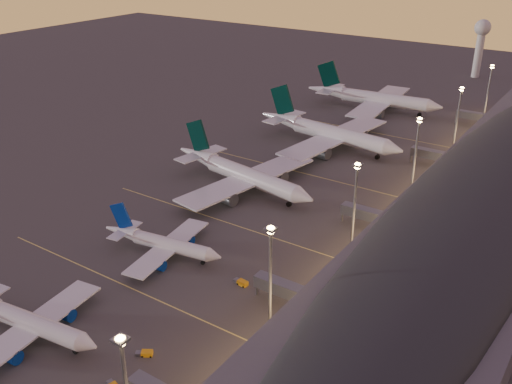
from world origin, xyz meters
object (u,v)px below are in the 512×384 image
object	(u,v)px
airliner_narrow_south	(25,321)
baggage_tug_b	(145,353)
airliner_wide_near	(241,174)
baggage_tug_c	(241,282)
airliner_narrow_north	(162,243)
radar_tower	(481,39)
airliner_wide_far	(373,98)
airliner_wide_mid	(327,132)

from	to	relation	value
airliner_narrow_south	baggage_tug_b	world-z (taller)	airliner_narrow_south
airliner_wide_near	baggage_tug_c	bearing A→B (deg)	-45.21
airliner_narrow_north	baggage_tug_b	distance (m)	39.87
airliner_wide_near	radar_tower	size ratio (longest dim) A/B	1.86
radar_tower	baggage_tug_c	bearing A→B (deg)	-87.59
airliner_narrow_north	airliner_wide_far	size ratio (longest dim) A/B	0.54
radar_tower	airliner_narrow_south	bearing A→B (deg)	-93.24
airliner_wide_near	baggage_tug_b	size ratio (longest dim) A/B	16.55
airliner_wide_near	airliner_narrow_north	bearing A→B (deg)	-71.60
airliner_narrow_south	airliner_wide_far	size ratio (longest dim) A/B	0.59
airliner_narrow_south	airliner_wide_near	world-z (taller)	airliner_wide_near
airliner_narrow_north	radar_tower	bearing A→B (deg)	77.50
airliner_narrow_north	airliner_wide_mid	xyz separation A→B (m)	(-2.65, 98.76, 2.14)
airliner_wide_near	radar_tower	bearing A→B (deg)	92.95
airliner_narrow_south	airliner_wide_mid	distance (m)	139.57
airliner_wide_near	airliner_wide_mid	bearing A→B (deg)	94.09
airliner_wide_far	radar_tower	xyz separation A→B (m)	(23.21, 93.95, 16.44)
airliner_wide_mid	airliner_wide_far	xyz separation A→B (m)	(-5.34, 56.16, -0.02)
airliner_wide_mid	airliner_narrow_south	bearing A→B (deg)	-82.46
airliner_wide_near	airliner_narrow_south	bearing A→B (deg)	-76.57
airliner_narrow_north	baggage_tug_c	distance (m)	25.82
airliner_narrow_north	baggage_tug_b	size ratio (longest dim) A/B	9.81
baggage_tug_c	airliner_wide_mid	bearing A→B (deg)	113.69
airliner_wide_far	airliner_wide_near	bearing A→B (deg)	-94.31
radar_tower	airliner_wide_near	bearing A→B (deg)	-96.39
radar_tower	airliner_wide_mid	bearing A→B (deg)	-96.79
airliner_wide_far	baggage_tug_b	xyz separation A→B (m)	(32.23, -186.46, -4.96)
airliner_narrow_south	airliner_wide_far	xyz separation A→B (m)	(-6.81, 195.71, 1.85)
baggage_tug_c	airliner_wide_near	bearing A→B (deg)	133.12
airliner_wide_near	radar_tower	world-z (taller)	radar_tower
airliner_narrow_north	airliner_wide_far	distance (m)	155.14
airliner_wide_far	baggage_tug_b	bearing A→B (deg)	-84.80
airliner_narrow_south	airliner_wide_near	size ratio (longest dim) A/B	0.64
airliner_wide_far	radar_tower	distance (m)	98.16
airliner_wide_mid	airliner_wide_far	size ratio (longest dim) A/B	1.00
airliner_narrow_south	airliner_wide_near	bearing A→B (deg)	86.52
airliner_narrow_south	radar_tower	xyz separation A→B (m)	(16.40, 289.66, 18.29)
airliner_wide_far	baggage_tug_c	bearing A→B (deg)	-82.33
radar_tower	baggage_tug_c	world-z (taller)	radar_tower
baggage_tug_c	baggage_tug_b	bearing A→B (deg)	-84.92
airliner_narrow_south	airliner_narrow_north	world-z (taller)	airliner_narrow_south
airliner_wide_far	baggage_tug_c	size ratio (longest dim) A/B	16.37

